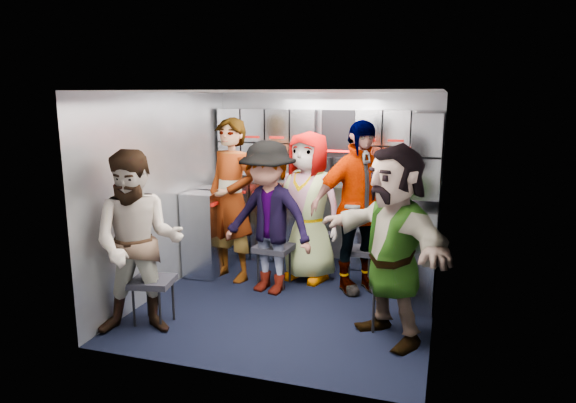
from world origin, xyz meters
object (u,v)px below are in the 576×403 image
(jump_seat_near_left, at_px, (153,284))
(jump_seat_mid_right, at_px, (359,252))
(jump_seat_center, at_px, (312,238))
(attendant_arc_d, at_px, (358,207))
(attendant_arc_e, at_px, (393,244))
(attendant_arc_b, at_px, (268,218))
(attendant_arc_a, at_px, (139,244))
(jump_seat_near_right, at_px, (393,286))
(attendant_arc_c, at_px, (308,207))
(jump_seat_mid_left, at_px, (274,250))
(attendant_standing, at_px, (231,200))

(jump_seat_near_left, height_order, jump_seat_mid_right, jump_seat_near_left)
(jump_seat_center, height_order, jump_seat_mid_right, jump_seat_center)
(jump_seat_mid_right, height_order, attendant_arc_d, attendant_arc_d)
(attendant_arc_e, bearing_deg, attendant_arc_d, 159.47)
(jump_seat_center, xyz_separation_m, attendant_arc_b, (-0.29, -0.69, 0.38))
(jump_seat_center, relative_size, attendant_arc_a, 0.30)
(jump_seat_near_right, distance_m, attendant_arc_e, 0.47)
(jump_seat_center, bearing_deg, jump_seat_near_right, -48.90)
(jump_seat_near_right, relative_size, attendant_arc_c, 0.28)
(jump_seat_near_left, bearing_deg, attendant_arc_b, 55.19)
(jump_seat_mid_right, bearing_deg, attendant_arc_b, -150.18)
(jump_seat_mid_left, height_order, attendant_arc_b, attendant_arc_b)
(attendant_standing, bearing_deg, attendant_arc_c, 37.70)
(attendant_arc_b, distance_m, attendant_arc_d, 0.95)
(attendant_standing, height_order, attendant_arc_a, attendant_standing)
(jump_seat_mid_left, height_order, attendant_arc_a, attendant_arc_a)
(jump_seat_mid_right, xyz_separation_m, attendant_arc_c, (-0.59, -0.00, 0.48))
(attendant_arc_c, xyz_separation_m, attendant_arc_e, (1.06, -1.22, 0.00))
(jump_seat_near_left, bearing_deg, attendant_standing, 81.11)
(jump_seat_near_right, height_order, attendant_arc_a, attendant_arc_a)
(jump_seat_mid_right, relative_size, attendant_arc_b, 0.26)
(jump_seat_mid_right, xyz_separation_m, attendant_arc_e, (0.48, -1.22, 0.48))
(jump_seat_mid_left, relative_size, jump_seat_center, 0.95)
(jump_seat_mid_right, relative_size, attendant_arc_e, 0.24)
(jump_seat_mid_right, height_order, attendant_arc_a, attendant_arc_a)
(jump_seat_near_left, xyz_separation_m, jump_seat_mid_right, (1.62, 1.57, -0.02))
(attendant_arc_d, relative_size, attendant_arc_e, 1.08)
(jump_seat_center, relative_size, attendant_arc_b, 0.30)
(attendant_standing, height_order, attendant_arc_c, attendant_standing)
(jump_seat_near_right, height_order, attendant_arc_e, attendant_arc_e)
(jump_seat_center, relative_size, attendant_standing, 0.26)
(attendant_arc_b, bearing_deg, jump_seat_center, 80.59)
(jump_seat_near_left, bearing_deg, attendant_arc_e, 9.50)
(attendant_arc_b, height_order, attendant_arc_d, attendant_arc_d)
(jump_seat_center, bearing_deg, attendant_arc_b, -113.19)
(jump_seat_near_left, xyz_separation_m, attendant_arc_b, (0.74, 1.07, 0.42))
(attendant_arc_d, bearing_deg, attendant_arc_c, 124.91)
(jump_seat_near_left, distance_m, attendant_arc_c, 1.94)
(jump_seat_mid_left, bearing_deg, attendant_arc_e, -33.40)
(jump_seat_near_left, xyz_separation_m, attendant_arc_c, (1.04, 1.57, 0.46))
(jump_seat_mid_right, height_order, jump_seat_near_right, jump_seat_near_right)
(attendant_arc_a, height_order, attendant_arc_e, attendant_arc_e)
(attendant_standing, bearing_deg, jump_seat_mid_right, 31.13)
(attendant_arc_b, bearing_deg, jump_seat_near_left, -111.04)
(jump_seat_near_right, distance_m, attendant_arc_a, 2.25)
(jump_seat_center, relative_size, attendant_arc_d, 0.26)
(jump_seat_near_left, xyz_separation_m, jump_seat_near_right, (2.10, 0.53, 0.03))
(attendant_arc_b, relative_size, attendant_arc_d, 0.88)
(attendant_arc_b, bearing_deg, jump_seat_near_right, -7.74)
(jump_seat_center, height_order, attendant_arc_d, attendant_arc_d)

